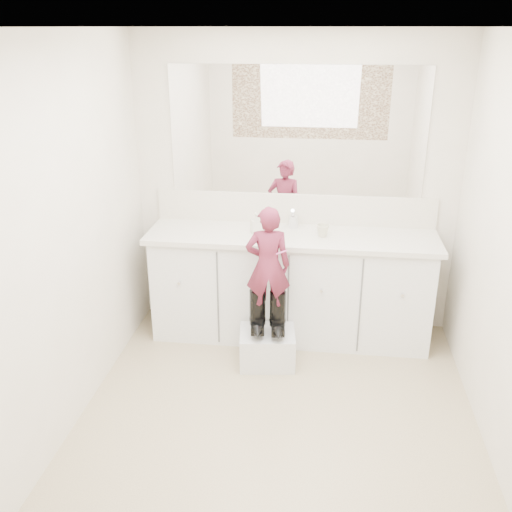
# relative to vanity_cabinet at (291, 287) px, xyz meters

# --- Properties ---
(floor) EXTENTS (3.00, 3.00, 0.00)m
(floor) POSITION_rel_vanity_cabinet_xyz_m (0.00, -1.23, -0.42)
(floor) COLOR #8E7A5D
(floor) RESTS_ON ground
(ceiling) EXTENTS (3.00, 3.00, 0.00)m
(ceiling) POSITION_rel_vanity_cabinet_xyz_m (0.00, -1.23, 1.97)
(ceiling) COLOR white
(ceiling) RESTS_ON wall_back
(wall_back) EXTENTS (2.60, 0.00, 2.60)m
(wall_back) POSITION_rel_vanity_cabinet_xyz_m (0.00, 0.27, 0.77)
(wall_back) COLOR beige
(wall_back) RESTS_ON floor
(wall_front) EXTENTS (2.60, 0.00, 2.60)m
(wall_front) POSITION_rel_vanity_cabinet_xyz_m (0.00, -2.73, 0.77)
(wall_front) COLOR beige
(wall_front) RESTS_ON floor
(wall_left) EXTENTS (0.00, 3.00, 3.00)m
(wall_left) POSITION_rel_vanity_cabinet_xyz_m (-1.30, -1.23, 0.78)
(wall_left) COLOR beige
(wall_left) RESTS_ON floor
(vanity_cabinet) EXTENTS (2.20, 0.55, 0.85)m
(vanity_cabinet) POSITION_rel_vanity_cabinet_xyz_m (0.00, 0.00, 0.00)
(vanity_cabinet) COLOR silver
(vanity_cabinet) RESTS_ON floor
(countertop) EXTENTS (2.28, 0.58, 0.04)m
(countertop) POSITION_rel_vanity_cabinet_xyz_m (0.00, -0.01, 0.45)
(countertop) COLOR beige
(countertop) RESTS_ON vanity_cabinet
(backsplash) EXTENTS (2.28, 0.03, 0.25)m
(backsplash) POSITION_rel_vanity_cabinet_xyz_m (0.00, 0.26, 0.59)
(backsplash) COLOR beige
(backsplash) RESTS_ON countertop
(mirror) EXTENTS (2.00, 0.02, 1.00)m
(mirror) POSITION_rel_vanity_cabinet_xyz_m (0.00, 0.26, 1.22)
(mirror) COLOR white
(mirror) RESTS_ON wall_back
(dot_panel) EXTENTS (2.00, 0.01, 1.20)m
(dot_panel) POSITION_rel_vanity_cabinet_xyz_m (0.00, -2.71, 1.22)
(dot_panel) COLOR #472819
(dot_panel) RESTS_ON wall_front
(faucet) EXTENTS (0.08, 0.08, 0.10)m
(faucet) POSITION_rel_vanity_cabinet_xyz_m (0.00, 0.15, 0.52)
(faucet) COLOR silver
(faucet) RESTS_ON countertop
(cup) EXTENTS (0.13, 0.13, 0.09)m
(cup) POSITION_rel_vanity_cabinet_xyz_m (0.24, -0.03, 0.51)
(cup) COLOR beige
(cup) RESTS_ON countertop
(soap_bottle) EXTENTS (0.10, 0.10, 0.16)m
(soap_bottle) POSITION_rel_vanity_cabinet_xyz_m (-0.28, -0.02, 0.55)
(soap_bottle) COLOR beige
(soap_bottle) RESTS_ON countertop
(step_stool) EXTENTS (0.45, 0.39, 0.26)m
(step_stool) POSITION_rel_vanity_cabinet_xyz_m (-0.14, -0.48, -0.29)
(step_stool) COLOR silver
(step_stool) RESTS_ON floor
(boot_left) EXTENTS (0.15, 0.24, 0.34)m
(boot_left) POSITION_rel_vanity_cabinet_xyz_m (-0.21, -0.48, 0.01)
(boot_left) COLOR black
(boot_left) RESTS_ON step_stool
(boot_right) EXTENTS (0.15, 0.24, 0.34)m
(boot_right) POSITION_rel_vanity_cabinet_xyz_m (-0.06, -0.48, 0.01)
(boot_right) COLOR black
(boot_right) RESTS_ON step_stool
(toddler) EXTENTS (0.35, 0.25, 0.89)m
(toddler) POSITION_rel_vanity_cabinet_xyz_m (-0.14, -0.48, 0.38)
(toddler) COLOR #A2324F
(toddler) RESTS_ON step_stool
(toothbrush) EXTENTS (0.14, 0.03, 0.06)m
(toothbrush) POSITION_rel_vanity_cabinet_xyz_m (-0.07, -0.49, 0.49)
(toothbrush) COLOR pink
(toothbrush) RESTS_ON toddler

